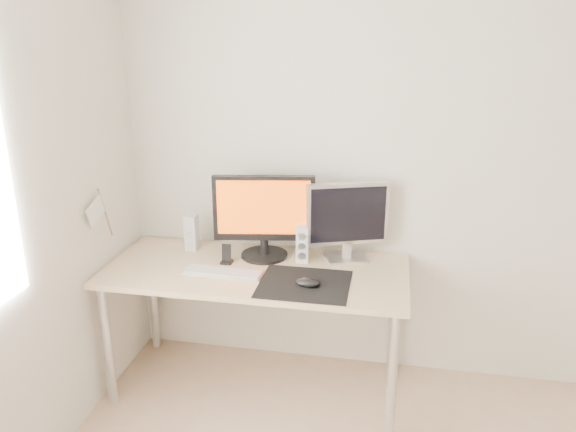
{
  "coord_description": "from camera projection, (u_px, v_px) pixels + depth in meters",
  "views": [
    {
      "loc": [
        -0.25,
        -1.27,
        1.94
      ],
      "look_at": [
        -0.77,
        1.45,
        1.01
      ],
      "focal_mm": 35.0,
      "sensor_mm": 36.0,
      "label": 1
    }
  ],
  "objects": [
    {
      "name": "wall_back",
      "position": [
        440.0,
        165.0,
        2.99
      ],
      "size": [
        3.5,
        0.0,
        3.5
      ],
      "primitive_type": "plane",
      "rotation": [
        1.57,
        0.0,
        0.0
      ],
      "color": "silver",
      "rests_on": "ground"
    },
    {
      "name": "mousepad",
      "position": [
        305.0,
        284.0,
        2.79
      ],
      "size": [
        0.45,
        0.4,
        0.0
      ],
      "primitive_type": "cube",
      "color": "black",
      "rests_on": "desk"
    },
    {
      "name": "mouse",
      "position": [
        308.0,
        282.0,
        2.75
      ],
      "size": [
        0.12,
        0.07,
        0.04
      ],
      "primitive_type": "ellipsoid",
      "color": "black",
      "rests_on": "mousepad"
    },
    {
      "name": "desk",
      "position": [
        256.0,
        282.0,
        3.0
      ],
      "size": [
        1.6,
        0.7,
        0.73
      ],
      "color": "#D1B587",
      "rests_on": "ground"
    },
    {
      "name": "main_monitor",
      "position": [
        264.0,
        214.0,
        3.04
      ],
      "size": [
        0.55,
        0.3,
        0.47
      ],
      "color": "black",
      "rests_on": "desk"
    },
    {
      "name": "second_monitor",
      "position": [
        347.0,
        218.0,
        3.02
      ],
      "size": [
        0.44,
        0.22,
        0.43
      ],
      "color": "silver",
      "rests_on": "desk"
    },
    {
      "name": "speaker_left",
      "position": [
        192.0,
        233.0,
        3.2
      ],
      "size": [
        0.07,
        0.08,
        0.21
      ],
      "color": "silver",
      "rests_on": "desk"
    },
    {
      "name": "speaker_right",
      "position": [
        303.0,
        243.0,
        3.04
      ],
      "size": [
        0.07,
        0.08,
        0.21
      ],
      "color": "silver",
      "rests_on": "desk"
    },
    {
      "name": "keyboard",
      "position": [
        223.0,
        272.0,
        2.91
      ],
      "size": [
        0.43,
        0.14,
        0.02
      ],
      "color": "#B7B7B9",
      "rests_on": "desk"
    },
    {
      "name": "phone_dock",
      "position": [
        227.0,
        258.0,
        3.03
      ],
      "size": [
        0.06,
        0.05,
        0.11
      ],
      "color": "black",
      "rests_on": "desk"
    },
    {
      "name": "pennant",
      "position": [
        99.0,
        211.0,
        2.88
      ],
      "size": [
        0.01,
        0.23,
        0.29
      ],
      "color": "#A57F54",
      "rests_on": "wall_left"
    }
  ]
}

